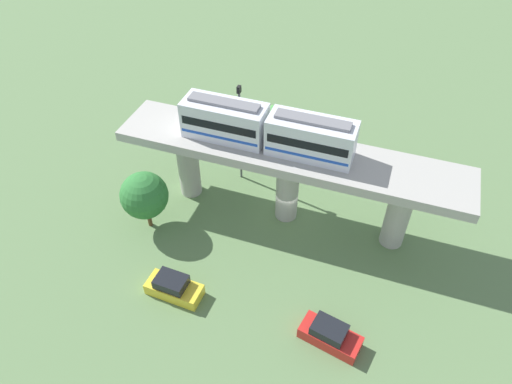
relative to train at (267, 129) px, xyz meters
name	(u,v)px	position (x,y,z in m)	size (l,w,h in m)	color
ground_plane	(286,214)	(0.00, -1.89, -8.76)	(120.00, 120.00, 0.00)	#5B7A4C
viaduct	(289,167)	(0.00, -1.89, -3.28)	(5.20, 28.00, 7.23)	#A8A59E
train	(267,129)	(0.00, 0.00, 0.00)	(2.64, 13.55, 3.24)	silver
parked_car_yellow	(174,287)	(-10.69, 3.60, -8.02)	(1.98, 4.27, 1.76)	yellow
parked_car_red	(330,335)	(-10.65, -8.24, -8.02)	(2.61, 4.48, 1.76)	red
tree_near_viaduct	(144,195)	(-5.05, 8.72, -5.28)	(3.93, 3.93, 5.46)	brown
tree_mid_lot	(274,122)	(7.58, 1.77, -4.81)	(3.21, 3.21, 5.59)	brown
signal_post	(240,130)	(3.40, 3.57, -3.33)	(0.44, 0.28, 9.83)	#4C4C51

